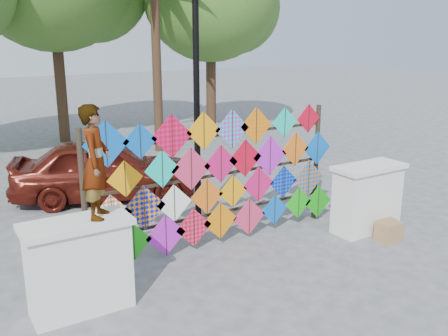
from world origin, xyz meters
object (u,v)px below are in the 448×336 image
(vendor_woman, at_px, (96,162))
(sedan, at_px, (106,169))
(kite_rack, at_px, (222,178))
(lamppost, at_px, (196,84))

(vendor_woman, height_order, sedan, vendor_woman)
(vendor_woman, bearing_deg, sedan, 10.54)
(sedan, bearing_deg, vendor_woman, -179.94)
(kite_rack, height_order, lamppost, lamppost)
(sedan, bearing_deg, lamppost, -133.73)
(vendor_woman, distance_m, sedan, 4.88)
(vendor_woman, height_order, lamppost, lamppost)
(kite_rack, distance_m, lamppost, 1.97)
(kite_rack, bearing_deg, lamppost, 79.83)
(kite_rack, distance_m, sedan, 3.65)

